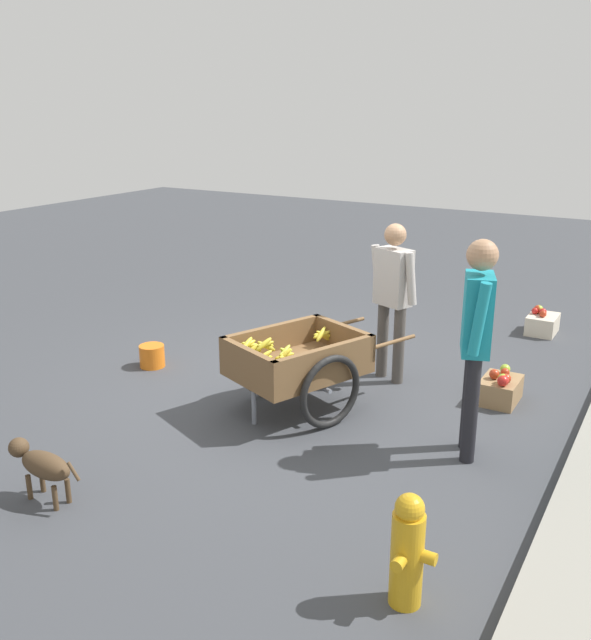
% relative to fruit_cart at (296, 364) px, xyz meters
% --- Properties ---
extents(ground_plane, '(24.00, 24.00, 0.00)m').
position_rel_fruit_cart_xyz_m(ground_plane, '(-0.38, -0.24, -0.44)').
color(ground_plane, '#3D3F44').
extents(fruit_cart, '(1.81, 1.31, 0.73)m').
position_rel_fruit_cart_xyz_m(fruit_cart, '(0.00, 0.00, 0.00)').
color(fruit_cart, brown).
rests_on(fruit_cart, ground).
extents(vendor_person, '(0.31, 0.55, 1.54)m').
position_rel_fruit_cart_xyz_m(vendor_person, '(-1.08, 0.43, 0.48)').
color(vendor_person, '#4C4742').
rests_on(vendor_person, ground).
extents(dog, '(0.19, 0.67, 0.40)m').
position_rel_fruit_cart_xyz_m(dog, '(2.12, -0.76, -0.17)').
color(dog, '#4C3823').
rests_on(dog, ground).
extents(fire_hydrant, '(0.25, 0.25, 0.67)m').
position_rel_fruit_cart_xyz_m(fire_hydrant, '(1.84, 1.76, -0.10)').
color(fire_hydrant, gold).
rests_on(fire_hydrant, ground).
extents(plastic_bucket, '(0.26, 0.26, 0.23)m').
position_rel_fruit_cart_xyz_m(plastic_bucket, '(-0.15, -1.81, -0.32)').
color(plastic_bucket, orange).
rests_on(plastic_bucket, ground).
extents(apple_crate, '(0.44, 0.32, 0.32)m').
position_rel_fruit_cart_xyz_m(apple_crate, '(-1.08, 1.52, -0.30)').
color(apple_crate, '#99754C').
rests_on(apple_crate, ground).
extents(mixed_fruit_crate, '(0.44, 0.32, 0.32)m').
position_rel_fruit_cart_xyz_m(mixed_fruit_crate, '(-3.31, 1.43, -0.31)').
color(mixed_fruit_crate, beige).
rests_on(mixed_fruit_crate, ground).
extents(bystander_person, '(0.50, 0.30, 1.69)m').
position_rel_fruit_cart_xyz_m(bystander_person, '(0.03, 1.55, 0.58)').
color(bystander_person, black).
rests_on(bystander_person, ground).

